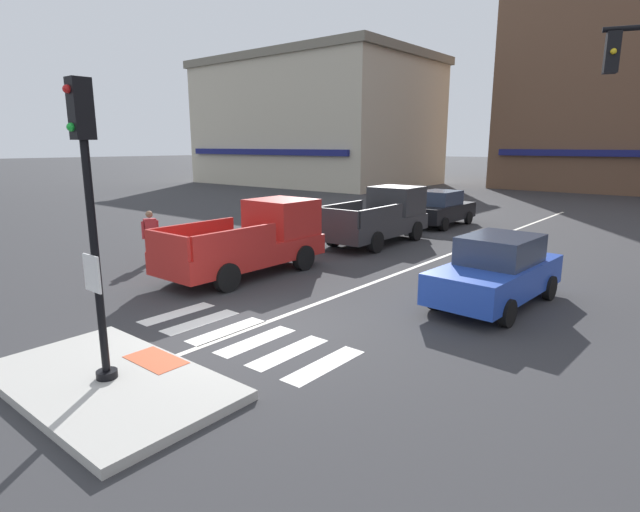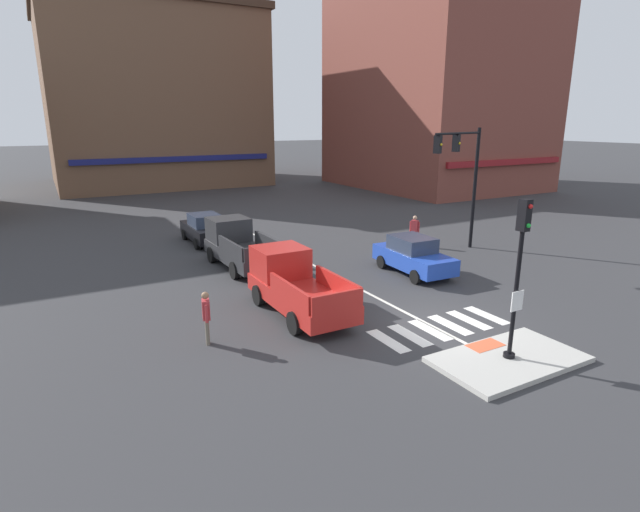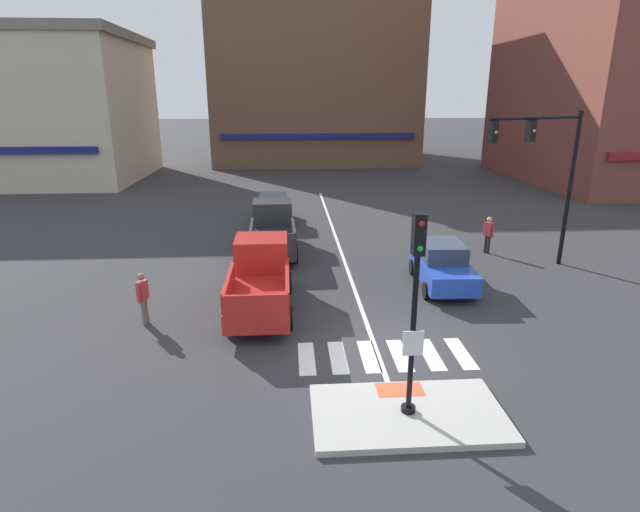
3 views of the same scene
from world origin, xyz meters
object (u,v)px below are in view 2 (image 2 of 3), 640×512
at_px(signal_pole, 519,265).
at_px(pedestrian_waiting_far_side, 415,228).
at_px(pickup_truck_charcoal_westbound_far, 238,245).
at_px(traffic_light_mast, 464,168).
at_px(pedestrian_at_curb_left, 206,314).
at_px(car_black_westbound_distant, 205,229).
at_px(car_blue_eastbound_mid, 413,255).
at_px(pickup_truck_red_westbound_near, 294,284).

relative_size(signal_pole, pedestrian_waiting_far_side, 2.67).
height_order(signal_pole, pickup_truck_charcoal_westbound_far, signal_pole).
xyz_separation_m(traffic_light_mast, pedestrian_at_curb_left, (-14.53, -4.42, -3.35)).
distance_m(car_black_westbound_distant, pedestrian_waiting_far_side, 11.50).
bearing_deg(signal_pole, pickup_truck_charcoal_westbound_far, 104.12).
bearing_deg(pedestrian_waiting_far_side, traffic_light_mast, -62.28).
height_order(car_blue_eastbound_mid, car_black_westbound_distant, same).
relative_size(car_black_westbound_distant, pedestrian_waiting_far_side, 2.46).
xyz_separation_m(traffic_light_mast, car_blue_eastbound_mid, (-4.38, -1.70, -3.52)).
relative_size(pickup_truck_charcoal_westbound_far, pedestrian_at_curb_left, 3.08).
height_order(car_blue_eastbound_mid, pickup_truck_charcoal_westbound_far, pickup_truck_charcoal_westbound_far).
height_order(traffic_light_mast, pickup_truck_charcoal_westbound_far, traffic_light_mast).
bearing_deg(pickup_truck_charcoal_westbound_far, traffic_light_mast, -16.79).
height_order(pickup_truck_charcoal_westbound_far, pickup_truck_red_westbound_near, same).
relative_size(pickup_truck_red_westbound_near, pedestrian_waiting_far_side, 3.05).
distance_m(pickup_truck_charcoal_westbound_far, pedestrian_waiting_far_side, 9.68).
bearing_deg(car_blue_eastbound_mid, pedestrian_waiting_far_side, 49.81).
bearing_deg(signal_pole, pickup_truck_red_westbound_near, 118.32).
bearing_deg(car_black_westbound_distant, car_blue_eastbound_mid, -57.47).
bearing_deg(pedestrian_at_curb_left, car_black_westbound_distant, 73.74).
bearing_deg(pedestrian_at_curb_left, pedestrian_waiting_far_side, 26.11).
relative_size(pickup_truck_charcoal_westbound_far, pickup_truck_red_westbound_near, 1.01).
distance_m(pickup_truck_charcoal_westbound_far, pedestrian_at_curb_left, 8.54).
bearing_deg(pedestrian_waiting_far_side, car_blue_eastbound_mid, -130.19).
bearing_deg(pedestrian_at_curb_left, traffic_light_mast, 16.91).
xyz_separation_m(signal_pole, car_blue_eastbound_mid, (3.11, 8.00, -2.03)).
distance_m(pedestrian_at_curb_left, pedestrian_waiting_far_side, 14.93).
height_order(signal_pole, pedestrian_at_curb_left, signal_pole).
distance_m(pickup_truck_charcoal_westbound_far, pickup_truck_red_westbound_near, 6.44).
distance_m(pickup_truck_red_westbound_near, pedestrian_waiting_far_side, 11.22).
distance_m(traffic_light_mast, pedestrian_at_curb_left, 15.56).
relative_size(traffic_light_mast, car_black_westbound_distant, 1.52).
bearing_deg(signal_pole, car_black_westbound_distant, 100.39).
bearing_deg(pickup_truck_charcoal_westbound_far, pedestrian_waiting_far_side, -6.47).
xyz_separation_m(signal_pole, car_black_westbound_distant, (-3.31, 18.07, -2.03)).
height_order(traffic_light_mast, pedestrian_waiting_far_side, traffic_light_mast).
distance_m(signal_pole, pedestrian_waiting_far_side, 13.58).
relative_size(car_blue_eastbound_mid, car_black_westbound_distant, 1.02).
bearing_deg(pickup_truck_charcoal_westbound_far, pickup_truck_red_westbound_near, -92.26).
bearing_deg(car_black_westbound_distant, pedestrian_waiting_far_side, -32.72).
height_order(car_black_westbound_distant, pickup_truck_red_westbound_near, pickup_truck_red_westbound_near).
xyz_separation_m(signal_pole, pickup_truck_charcoal_westbound_far, (-3.25, 12.94, -1.86)).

